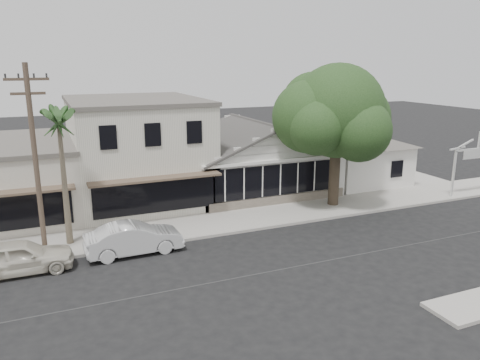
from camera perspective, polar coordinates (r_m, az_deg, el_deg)
name	(u,v)px	position (r m, az deg, el deg)	size (l,w,h in m)	color
ground	(268,272)	(21.08, 3.47, -11.13)	(140.00, 140.00, 0.00)	black
sidewalk_north	(67,244)	(25.39, -20.34, -7.33)	(90.00, 3.50, 0.15)	#9E9991
corner_shop	(254,155)	(33.08, 1.67, 3.08)	(10.40, 8.60, 5.10)	white
side_cottage	(357,163)	(36.66, 14.04, 1.99)	(6.00, 6.00, 3.00)	white
arch_sign	(478,151)	(35.51, 27.01, 3.19)	(4.12, 0.12, 3.95)	white
row_building_near	(137,152)	(31.54, -12.47, 3.37)	(8.00, 10.00, 6.50)	silver
utility_pole	(35,160)	(22.60, -23.67, 2.23)	(1.80, 0.24, 9.00)	brown
car_0	(20,257)	(22.78, -25.26, -8.48)	(1.79, 4.44, 1.51)	beige
car_1	(134,238)	(23.23, -12.79, -6.96)	(1.61, 4.62, 1.52)	silver
shade_tree	(334,114)	(29.62, 11.38, 7.95)	(8.09, 7.32, 8.98)	#463A2B
palm_east	(59,121)	(23.83, -21.25, 6.68)	(2.38, 2.38, 7.33)	#726651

